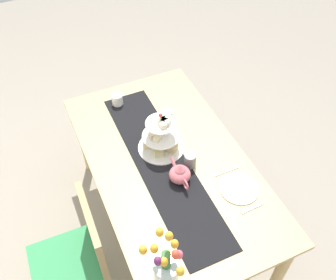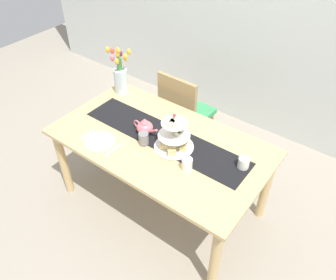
{
  "view_description": "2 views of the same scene",
  "coord_description": "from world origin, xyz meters",
  "px_view_note": "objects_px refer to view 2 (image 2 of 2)",
  "views": [
    {
      "loc": [
        -1.39,
        0.63,
        2.62
      ],
      "look_at": [
        0.09,
        -0.03,
        0.83
      ],
      "focal_mm": 41.21,
      "sensor_mm": 36.0,
      "label": 1
    },
    {
      "loc": [
        1.25,
        -1.56,
        2.44
      ],
      "look_at": [
        0.09,
        -0.02,
        0.79
      ],
      "focal_mm": 36.5,
      "sensor_mm": 36.0,
      "label": 2
    }
  ],
  "objects_px": {
    "knife_left": "(114,149)",
    "mug_grey": "(144,139)",
    "mug_white_text": "(187,164)",
    "tiered_cake_stand": "(174,138)",
    "cream_jug": "(244,163)",
    "dining_table": "(160,150)",
    "tulip_vase": "(121,76)",
    "dinner_plate_left": "(100,142)",
    "teapot": "(145,127)",
    "fork_left": "(87,135)",
    "chair_left": "(184,110)"
  },
  "relations": [
    {
      "from": "knife_left",
      "to": "tiered_cake_stand",
      "type": "bearing_deg",
      "value": 39.96
    },
    {
      "from": "dinner_plate_left",
      "to": "mug_white_text",
      "type": "xyz_separation_m",
      "value": [
        0.7,
        0.16,
        0.04
      ]
    },
    {
      "from": "teapot",
      "to": "mug_grey",
      "type": "bearing_deg",
      "value": -53.84
    },
    {
      "from": "knife_left",
      "to": "dinner_plate_left",
      "type": "bearing_deg",
      "value": 180.0
    },
    {
      "from": "chair_left",
      "to": "knife_left",
      "type": "relative_size",
      "value": 5.35
    },
    {
      "from": "dining_table",
      "to": "chair_left",
      "type": "distance_m",
      "value": 0.76
    },
    {
      "from": "mug_grey",
      "to": "fork_left",
      "type": "bearing_deg",
      "value": -156.29
    },
    {
      "from": "dining_table",
      "to": "tulip_vase",
      "type": "height_order",
      "value": "tulip_vase"
    },
    {
      "from": "teapot",
      "to": "mug_grey",
      "type": "xyz_separation_m",
      "value": [
        0.08,
        -0.11,
        -0.01
      ]
    },
    {
      "from": "knife_left",
      "to": "mug_grey",
      "type": "bearing_deg",
      "value": 53.75
    },
    {
      "from": "dinner_plate_left",
      "to": "mug_grey",
      "type": "bearing_deg",
      "value": 33.6
    },
    {
      "from": "dinner_plate_left",
      "to": "knife_left",
      "type": "xyz_separation_m",
      "value": [
        0.14,
        0.0,
        -0.0
      ]
    },
    {
      "from": "mug_grey",
      "to": "dinner_plate_left",
      "type": "bearing_deg",
      "value": -146.4
    },
    {
      "from": "dining_table",
      "to": "fork_left",
      "type": "xyz_separation_m",
      "value": [
        -0.5,
        -0.29,
        0.1
      ]
    },
    {
      "from": "fork_left",
      "to": "mug_grey",
      "type": "distance_m",
      "value": 0.47
    },
    {
      "from": "chair_left",
      "to": "mug_grey",
      "type": "height_order",
      "value": "chair_left"
    },
    {
      "from": "chair_left",
      "to": "tulip_vase",
      "type": "height_order",
      "value": "tulip_vase"
    },
    {
      "from": "cream_jug",
      "to": "dinner_plate_left",
      "type": "relative_size",
      "value": 0.37
    },
    {
      "from": "mug_white_text",
      "to": "tiered_cake_stand",
      "type": "bearing_deg",
      "value": 147.63
    },
    {
      "from": "fork_left",
      "to": "knife_left",
      "type": "bearing_deg",
      "value": 0.0
    },
    {
      "from": "dining_table",
      "to": "knife_left",
      "type": "xyz_separation_m",
      "value": [
        -0.21,
        -0.29,
        0.1
      ]
    },
    {
      "from": "chair_left",
      "to": "teapot",
      "type": "bearing_deg",
      "value": -81.33
    },
    {
      "from": "teapot",
      "to": "dinner_plate_left",
      "type": "bearing_deg",
      "value": -125.0
    },
    {
      "from": "knife_left",
      "to": "mug_grey",
      "type": "xyz_separation_m",
      "value": [
        0.14,
        0.19,
        0.05
      ]
    },
    {
      "from": "tulip_vase",
      "to": "knife_left",
      "type": "height_order",
      "value": "tulip_vase"
    },
    {
      "from": "tiered_cake_stand",
      "to": "cream_jug",
      "type": "relative_size",
      "value": 3.58
    },
    {
      "from": "dining_table",
      "to": "tiered_cake_stand",
      "type": "relative_size",
      "value": 5.52
    },
    {
      "from": "chair_left",
      "to": "tulip_vase",
      "type": "distance_m",
      "value": 0.7
    },
    {
      "from": "dining_table",
      "to": "dinner_plate_left",
      "type": "height_order",
      "value": "dinner_plate_left"
    },
    {
      "from": "tiered_cake_stand",
      "to": "tulip_vase",
      "type": "xyz_separation_m",
      "value": [
        -0.84,
        0.34,
        0.07
      ]
    },
    {
      "from": "cream_jug",
      "to": "fork_left",
      "type": "xyz_separation_m",
      "value": [
        -1.15,
        -0.41,
        -0.04
      ]
    },
    {
      "from": "dinner_plate_left",
      "to": "fork_left",
      "type": "distance_m",
      "value": 0.15
    },
    {
      "from": "dining_table",
      "to": "cream_jug",
      "type": "xyz_separation_m",
      "value": [
        0.65,
        0.12,
        0.14
      ]
    },
    {
      "from": "dining_table",
      "to": "teapot",
      "type": "bearing_deg",
      "value": 180.0
    },
    {
      "from": "tulip_vase",
      "to": "mug_white_text",
      "type": "distance_m",
      "value": 1.15
    },
    {
      "from": "tiered_cake_stand",
      "to": "fork_left",
      "type": "height_order",
      "value": "tiered_cake_stand"
    },
    {
      "from": "tiered_cake_stand",
      "to": "cream_jug",
      "type": "distance_m",
      "value": 0.53
    },
    {
      "from": "tulip_vase",
      "to": "cream_jug",
      "type": "distance_m",
      "value": 1.37
    },
    {
      "from": "knife_left",
      "to": "mug_white_text",
      "type": "relative_size",
      "value": 1.79
    },
    {
      "from": "tiered_cake_stand",
      "to": "mug_grey",
      "type": "distance_m",
      "value": 0.24
    },
    {
      "from": "dining_table",
      "to": "tiered_cake_stand",
      "type": "xyz_separation_m",
      "value": [
        0.13,
        -0.0,
        0.19
      ]
    },
    {
      "from": "dining_table",
      "to": "fork_left",
      "type": "height_order",
      "value": "fork_left"
    },
    {
      "from": "tiered_cake_stand",
      "to": "teapot",
      "type": "bearing_deg",
      "value": 179.39
    },
    {
      "from": "dining_table",
      "to": "tulip_vase",
      "type": "relative_size",
      "value": 3.67
    },
    {
      "from": "chair_left",
      "to": "fork_left",
      "type": "relative_size",
      "value": 6.07
    },
    {
      "from": "chair_left",
      "to": "fork_left",
      "type": "bearing_deg",
      "value": -103.82
    },
    {
      "from": "dinner_plate_left",
      "to": "mug_white_text",
      "type": "distance_m",
      "value": 0.72
    },
    {
      "from": "teapot",
      "to": "fork_left",
      "type": "xyz_separation_m",
      "value": [
        -0.35,
        -0.29,
        -0.06
      ]
    },
    {
      "from": "cream_jug",
      "to": "fork_left",
      "type": "distance_m",
      "value": 1.22
    },
    {
      "from": "dining_table",
      "to": "tiered_cake_stand",
      "type": "distance_m",
      "value": 0.23
    }
  ]
}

